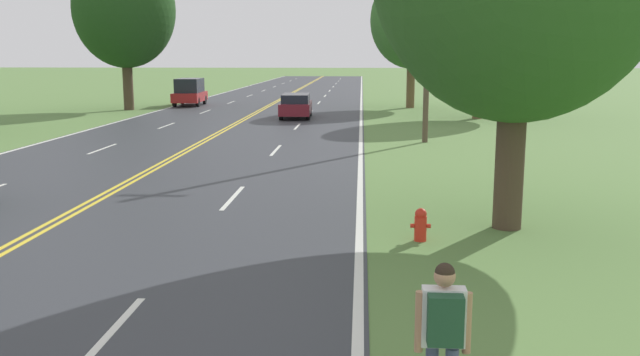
# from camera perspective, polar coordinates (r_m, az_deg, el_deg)

# --- Properties ---
(hitchhiker_person) EXTENTS (0.57, 0.41, 1.67)m
(hitchhiker_person) POSITION_cam_1_polar(r_m,az_deg,el_deg) (7.05, 10.36, -12.18)
(hitchhiker_person) COLOR #475175
(hitchhiker_person) RESTS_ON ground
(fire_hydrant) EXTENTS (0.41, 0.25, 0.67)m
(fire_hydrant) POSITION_cam_1_polar(r_m,az_deg,el_deg) (13.81, 8.46, -3.88)
(fire_hydrant) COLOR red
(fire_hydrant) RESTS_ON ground
(utility_pole_midground) EXTENTS (1.80, 0.24, 9.78)m
(utility_pole_midground) POSITION_cam_1_polar(r_m,az_deg,el_deg) (29.37, 9.09, 12.82)
(utility_pole_midground) COLOR brown
(utility_pole_midground) RESTS_ON ground
(tree_behind_sign) EXTENTS (5.84, 5.84, 9.47)m
(tree_behind_sign) POSITION_cam_1_polar(r_m,az_deg,el_deg) (48.86, 7.77, 13.03)
(tree_behind_sign) COLOR brown
(tree_behind_sign) RESTS_ON ground
(tree_mid_treeline) EXTENTS (6.75, 6.75, 10.60)m
(tree_mid_treeline) POSITION_cam_1_polar(r_m,az_deg,el_deg) (48.32, -16.16, 13.47)
(tree_mid_treeline) COLOR #473828
(tree_mid_treeline) RESTS_ON ground
(tree_right_cluster) EXTENTS (5.71, 5.71, 8.35)m
(tree_right_cluster) POSITION_cam_1_polar(r_m,az_deg,el_deg) (41.11, 13.37, 11.92)
(tree_right_cluster) COLOR brown
(tree_right_cluster) RESTS_ON ground
(car_maroon_hatchback_mid_near) EXTENTS (1.92, 4.36, 1.43)m
(car_maroon_hatchback_mid_near) POSITION_cam_1_polar(r_m,az_deg,el_deg) (40.44, -2.04, 6.15)
(car_maroon_hatchback_mid_near) COLOR black
(car_maroon_hatchback_mid_near) RESTS_ON ground
(car_red_van_mid_far) EXTENTS (2.09, 4.39, 2.00)m
(car_red_van_mid_far) POSITION_cam_1_polar(r_m,az_deg,el_deg) (51.49, -10.92, 7.16)
(car_red_van_mid_far) COLOR black
(car_red_van_mid_far) RESTS_ON ground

